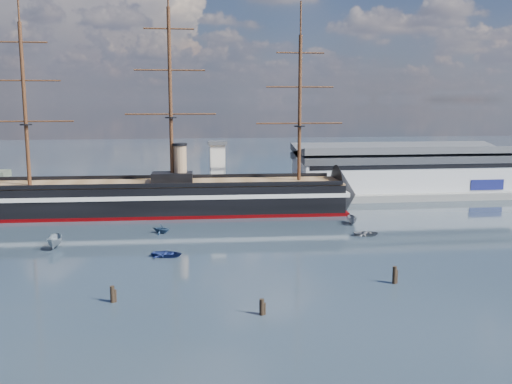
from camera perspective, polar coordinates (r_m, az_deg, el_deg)
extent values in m
plane|color=#1B242D|center=(124.84, -4.24, -3.80)|extent=(600.00, 600.00, 0.00)
cube|color=slate|center=(160.80, -1.40, -0.84)|extent=(180.00, 18.00, 2.00)
cube|color=#B7BABC|center=(175.15, 14.27, 2.02)|extent=(62.00, 20.00, 10.00)
cube|color=#3F4247|center=(174.56, 14.34, 3.85)|extent=(63.00, 21.00, 2.00)
cube|color=silver|center=(155.93, -3.86, 2.17)|extent=(4.00, 4.00, 14.00)
cube|color=#3F4247|center=(155.19, -3.89, 4.92)|extent=(5.00, 5.00, 1.00)
cube|color=black|center=(143.57, -9.12, -0.55)|extent=(88.48, 18.90, 7.00)
cube|color=silver|center=(143.38, -9.13, -0.08)|extent=(90.49, 19.21, 1.00)
cube|color=#4A0003|center=(144.23, -9.09, -1.98)|extent=(90.49, 19.17, 0.90)
cone|color=black|center=(149.55, 8.98, -0.27)|extent=(11.51, 16.03, 15.68)
cube|color=brown|center=(143.01, -9.16, 0.87)|extent=(88.44, 17.62, 0.40)
cube|color=black|center=(142.77, -8.37, 1.44)|extent=(10.19, 6.33, 2.50)
cylinder|color=#997756|center=(142.33, -7.60, 2.86)|extent=(3.20, 3.20, 9.00)
cylinder|color=#381E0F|center=(146.13, -22.13, 8.05)|extent=(0.90, 0.90, 38.00)
cylinder|color=#381E0F|center=(141.50, -8.56, 9.41)|extent=(0.90, 0.90, 42.00)
cylinder|color=#381E0F|center=(144.52, 4.39, 8.29)|extent=(0.90, 0.90, 36.00)
imported|color=slate|center=(116.16, -19.44, -5.30)|extent=(7.54, 3.00, 2.98)
imported|color=navy|center=(104.85, -8.89, -6.42)|extent=(2.21, 3.68, 1.61)
imported|color=slate|center=(132.02, 9.58, -3.19)|extent=(6.13, 2.96, 2.36)
imported|color=navy|center=(123.04, -9.43, -4.09)|extent=(5.32, 6.85, 2.31)
imported|color=slate|center=(121.47, 10.97, -4.31)|extent=(1.61, 3.37, 1.52)
cylinder|color=black|center=(83.70, -14.14, -10.65)|extent=(0.64, 0.64, 3.09)
cylinder|color=black|center=(76.86, 0.58, -12.19)|extent=(0.64, 0.64, 2.89)
cylinder|color=black|center=(91.59, 13.65, -8.89)|extent=(0.64, 0.64, 3.43)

